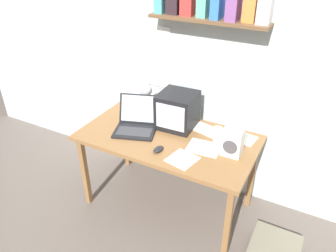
# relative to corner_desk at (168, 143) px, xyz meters

# --- Properties ---
(ground_plane) EXTENTS (12.00, 12.00, 0.00)m
(ground_plane) POSITION_rel_corner_desk_xyz_m (0.00, 0.00, -0.69)
(ground_plane) COLOR #695D55
(back_wall) EXTENTS (5.60, 0.24, 2.60)m
(back_wall) POSITION_rel_corner_desk_xyz_m (0.00, 0.50, 0.62)
(back_wall) COLOR silver
(back_wall) RESTS_ON ground_plane
(corner_desk) EXTENTS (1.48, 0.79, 0.75)m
(corner_desk) POSITION_rel_corner_desk_xyz_m (0.00, 0.00, 0.00)
(corner_desk) COLOR olive
(corner_desk) RESTS_ON ground_plane
(crt_monitor) EXTENTS (0.32, 0.33, 0.31)m
(crt_monitor) POSITION_rel_corner_desk_xyz_m (-0.01, 0.19, 0.22)
(crt_monitor) COLOR black
(crt_monitor) RESTS_ON corner_desk
(laptop) EXTENTS (0.44, 0.45, 0.26)m
(laptop) POSITION_rel_corner_desk_xyz_m (-0.31, -0.00, 0.13)
(laptop) COLOR black
(laptop) RESTS_ON corner_desk
(desk_lamp) EXTENTS (0.15, 0.18, 0.32)m
(desk_lamp) POSITION_rel_corner_desk_xyz_m (-0.34, 0.23, 0.29)
(desk_lamp) COLOR silver
(desk_lamp) RESTS_ON corner_desk
(juice_glass) EXTENTS (0.07, 0.07, 0.12)m
(juice_glass) POSITION_rel_corner_desk_xyz_m (0.39, 0.13, 0.12)
(juice_glass) COLOR white
(juice_glass) RESTS_ON corner_desk
(space_heater) EXTENTS (0.15, 0.14, 0.22)m
(space_heater) POSITION_rel_corner_desk_xyz_m (0.55, 0.01, 0.18)
(space_heater) COLOR white
(space_heater) RESTS_ON corner_desk
(computer_mouse) EXTENTS (0.07, 0.11, 0.03)m
(computer_mouse) POSITION_rel_corner_desk_xyz_m (0.03, -0.23, 0.08)
(computer_mouse) COLOR #232326
(computer_mouse) RESTS_ON corner_desk
(printed_handout) EXTENTS (0.29, 0.20, 0.00)m
(printed_handout) POSITION_rel_corner_desk_xyz_m (0.54, 0.27, 0.07)
(printed_handout) COLOR white
(printed_handout) RESTS_ON corner_desk
(loose_paper_near_laptop) EXTENTS (0.32, 0.22, 0.00)m
(loose_paper_near_laptop) POSITION_rel_corner_desk_xyz_m (0.26, 0.24, 0.07)
(loose_paper_near_laptop) COLOR white
(loose_paper_near_laptop) RESTS_ON corner_desk
(open_notebook) EXTENTS (0.28, 0.23, 0.00)m
(open_notebook) POSITION_rel_corner_desk_xyz_m (0.33, -0.02, 0.07)
(open_notebook) COLOR white
(open_notebook) RESTS_ON corner_desk
(loose_paper_near_monitor) EXTENTS (0.24, 0.24, 0.00)m
(loose_paper_near_monitor) POSITION_rel_corner_desk_xyz_m (0.25, -0.24, 0.07)
(loose_paper_near_monitor) COLOR white
(loose_paper_near_monitor) RESTS_ON corner_desk
(floor_cushion) EXTENTS (0.37, 0.37, 0.12)m
(floor_cushion) POSITION_rel_corner_desk_xyz_m (1.02, -0.13, -0.63)
(floor_cushion) COLOR gray
(floor_cushion) RESTS_ON ground_plane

